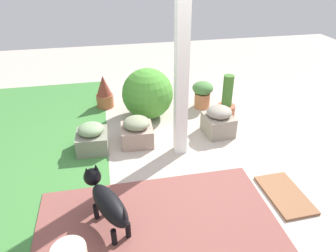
{
  "coord_description": "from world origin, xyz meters",
  "views": [
    {
      "loc": [
        -3.05,
        0.9,
        2.43
      ],
      "look_at": [
        0.39,
        0.2,
        0.41
      ],
      "focal_mm": 33.28,
      "sensor_mm": 36.0,
      "label": 1
    }
  ],
  "objects": [
    {
      "name": "doormat",
      "position": [
        -0.72,
        -0.92,
        0.01
      ],
      "size": [
        0.72,
        0.43,
        0.03
      ],
      "primitive_type": "cube",
      "rotation": [
        0.0,
        0.0,
        0.03
      ],
      "color": "brown",
      "rests_on": "ground"
    },
    {
      "name": "dog",
      "position": [
        -0.75,
        1.03,
        0.31
      ],
      "size": [
        0.76,
        0.47,
        0.54
      ],
      "color": "black",
      "rests_on": "ground"
    },
    {
      "name": "ground_plane",
      "position": [
        0.0,
        0.0,
        0.0
      ],
      "size": [
        12.0,
        12.0,
        0.0
      ],
      "primitive_type": "plane",
      "color": "#B3A498"
    },
    {
      "name": "terracotta_pot_tall",
      "position": [
        1.22,
        -0.94,
        0.26
      ],
      "size": [
        0.3,
        0.3,
        0.71
      ],
      "color": "#A1543C",
      "rests_on": "ground"
    },
    {
      "name": "stone_planter_nearest",
      "position": [
        0.73,
        -0.63,
        0.21
      ],
      "size": [
        0.46,
        0.43,
        0.44
      ],
      "color": "gray",
      "rests_on": "ground"
    },
    {
      "name": "porch_pillar",
      "position": [
        0.4,
        0.03,
        1.1
      ],
      "size": [
        0.15,
        0.15,
        2.2
      ],
      "primitive_type": "cube",
      "color": "white",
      "rests_on": "ground"
    },
    {
      "name": "terracotta_pot_spiky",
      "position": [
        1.99,
        0.99,
        0.27
      ],
      "size": [
        0.29,
        0.29,
        0.57
      ],
      "color": "#A45C38",
      "rests_on": "ground"
    },
    {
      "name": "stone_planter_mid",
      "position": [
        0.7,
        0.58,
        0.19
      ],
      "size": [
        0.44,
        0.45,
        0.41
      ],
      "color": "tan",
      "rests_on": "ground"
    },
    {
      "name": "brick_path",
      "position": [
        -1.06,
        0.55,
        0.01
      ],
      "size": [
        1.8,
        2.4,
        0.02
      ],
      "primitive_type": "cube",
      "color": "brown",
      "rests_on": "ground"
    },
    {
      "name": "stone_planter_far",
      "position": [
        0.66,
        1.2,
        0.19
      ],
      "size": [
        0.44,
        0.43,
        0.4
      ],
      "color": "gray",
      "rests_on": "ground"
    },
    {
      "name": "round_shrub",
      "position": [
        1.48,
        0.31,
        0.41
      ],
      "size": [
        0.82,
        0.82,
        0.82
      ],
      "primitive_type": "sphere",
      "color": "#468C30",
      "rests_on": "ground"
    },
    {
      "name": "terracotta_pot_broad",
      "position": [
        1.64,
        -0.66,
        0.26
      ],
      "size": [
        0.36,
        0.36,
        0.46
      ],
      "color": "#BE734B",
      "rests_on": "ground"
    }
  ]
}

